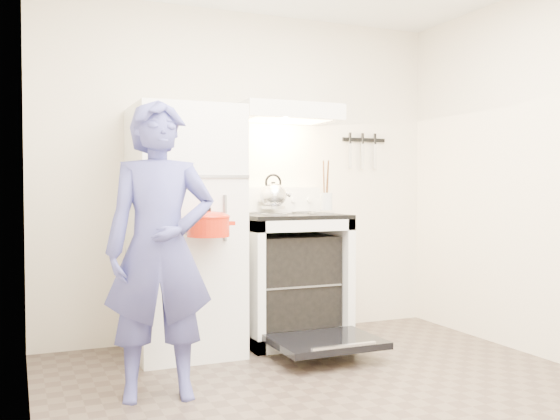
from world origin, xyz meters
The scene contains 15 objects.
floor centered at (0.00, 0.00, 0.00)m, with size 3.60×3.60×0.00m, color #4D4136.
back_wall centered at (0.00, 1.80, 1.25)m, with size 3.20×0.02×2.50m, color beige.
refrigerator centered at (-0.58, 1.45, 0.85)m, with size 0.70×0.70×1.70m, color white.
stove_body centered at (0.23, 1.48, 0.46)m, with size 0.76×0.65×0.92m, color white.
cooktop centered at (0.23, 1.48, 0.94)m, with size 0.76×0.65×0.03m, color black.
backsplash centered at (0.23, 1.76, 1.05)m, with size 0.76×0.07×0.20m, color white.
oven_door centered at (0.23, 0.88, 0.12)m, with size 0.70×0.54×0.04m, color black.
oven_rack centered at (0.23, 1.48, 0.44)m, with size 0.60×0.52×0.01m, color slate.
range_hood centered at (0.23, 1.55, 1.71)m, with size 0.76×0.50×0.12m, color white.
knife_strip centered at (1.05, 1.79, 1.55)m, with size 0.40×0.02×0.03m, color black.
pizza_stone centered at (0.14, 1.41, 0.45)m, with size 0.34×0.34×0.02m, color #927350.
tea_kettle centered at (0.15, 1.61, 1.10)m, with size 0.25×0.20×0.30m, color silver, non-canonical shape.
utensil_jar centered at (0.47, 1.34, 1.05)m, with size 0.09×0.09×0.13m, color silver.
person centered at (-0.94, 0.58, 0.81)m, with size 0.59×0.39×1.62m, color navy.
dutch_oven centered at (-0.55, 0.97, 0.90)m, with size 0.33×0.26×0.22m, color red, non-canonical shape.
Camera 1 is at (-1.65, -2.77, 1.14)m, focal length 40.00 mm.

